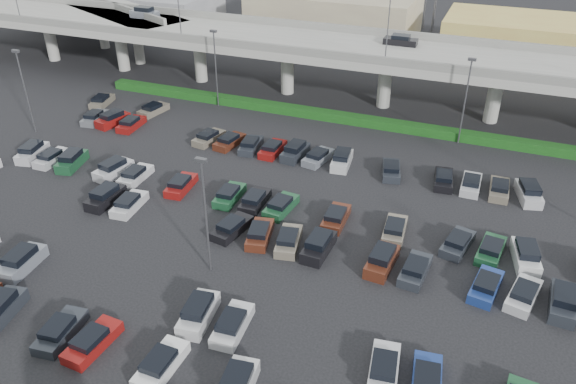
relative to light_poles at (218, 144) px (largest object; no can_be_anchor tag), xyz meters
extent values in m
plane|color=black|center=(4.13, -2.00, -6.24)|extent=(280.00, 280.00, 0.00)
cube|color=gray|center=(4.13, 30.00, 1.01)|extent=(150.00, 13.00, 1.10)
cube|color=slate|center=(4.13, 23.75, 2.06)|extent=(150.00, 0.50, 1.00)
cube|color=slate|center=(4.13, 36.25, 2.06)|extent=(150.00, 0.50, 1.00)
cylinder|color=gray|center=(-46.88, 30.00, -2.89)|extent=(1.80, 1.80, 6.70)
cube|color=slate|center=(-46.88, 30.00, 0.26)|extent=(2.60, 9.75, 0.50)
cylinder|color=gray|center=(-32.88, 30.00, -2.89)|extent=(1.80, 1.80, 6.70)
cube|color=slate|center=(-32.88, 30.00, 0.26)|extent=(2.60, 9.75, 0.50)
cylinder|color=gray|center=(-18.88, 30.00, -2.89)|extent=(1.80, 1.80, 6.70)
cube|color=slate|center=(-18.88, 30.00, 0.26)|extent=(2.60, 9.75, 0.50)
cylinder|color=gray|center=(-4.87, 30.00, -2.89)|extent=(1.80, 1.80, 6.70)
cube|color=slate|center=(-4.87, 30.00, 0.26)|extent=(2.60, 9.75, 0.50)
cylinder|color=gray|center=(9.12, 30.00, -2.89)|extent=(1.80, 1.80, 6.70)
cube|color=slate|center=(9.12, 30.00, 0.26)|extent=(2.60, 9.75, 0.50)
cylinder|color=gray|center=(23.12, 30.00, -2.89)|extent=(1.80, 1.80, 6.70)
cube|color=slate|center=(23.12, 30.00, 0.26)|extent=(2.60, 9.75, 0.50)
cube|color=slate|center=(-29.88, 33.00, 2.09)|extent=(4.40, 1.82, 1.05)
cube|color=black|center=(-29.88, 33.00, 2.91)|extent=(2.60, 1.60, 0.65)
cube|color=black|center=(10.12, 33.00, 1.97)|extent=(4.40, 1.82, 0.82)
cube|color=black|center=(10.12, 33.00, 2.60)|extent=(2.30, 1.60, 0.50)
cylinder|color=#4C4C51|center=(-17.88, 23.90, 5.56)|extent=(0.14, 0.14, 8.00)
cylinder|color=#4C4C51|center=(10.12, 23.90, 5.56)|extent=(0.14, 0.14, 8.00)
cube|color=gray|center=(-47.88, 41.00, 1.01)|extent=(50.93, 30.13, 1.10)
cylinder|color=gray|center=(-65.09, 49.03, -2.89)|extent=(1.60, 1.60, 6.70)
cylinder|color=gray|center=(-54.22, 43.96, -2.89)|extent=(1.60, 1.60, 6.70)
cylinder|color=gray|center=(-43.34, 38.89, -2.89)|extent=(1.60, 1.60, 6.70)
cylinder|color=gray|center=(-32.47, 33.82, -2.89)|extent=(1.60, 1.60, 6.70)
cube|color=#133910|center=(4.13, 23.00, -5.69)|extent=(66.00, 1.60, 1.10)
cube|color=#252930|center=(-7.62, -20.50, -5.71)|extent=(2.55, 4.65, 1.05)
cube|color=#252930|center=(-2.12, -20.50, -5.83)|extent=(2.32, 4.58, 0.82)
cube|color=black|center=(-2.12, -20.70, -5.20)|extent=(1.86, 2.47, 0.50)
cube|color=maroon|center=(0.63, -20.50, -5.83)|extent=(2.08, 4.50, 0.82)
cube|color=black|center=(0.63, -20.70, -5.20)|extent=(1.74, 2.39, 0.50)
cube|color=white|center=(6.13, -20.50, -5.83)|extent=(1.89, 4.43, 0.82)
cube|color=black|center=(6.13, -20.70, -5.20)|extent=(1.64, 2.33, 0.50)
cube|color=black|center=(11.62, -20.50, -4.89)|extent=(1.92, 2.78, 0.65)
cube|color=slate|center=(-10.38, -15.50, -5.71)|extent=(2.19, 4.54, 1.05)
cube|color=black|center=(-10.38, -15.50, -4.89)|extent=(1.82, 2.73, 0.65)
cube|color=silver|center=(6.13, -15.50, -5.71)|extent=(2.36, 4.60, 1.05)
cube|color=black|center=(6.13, -15.50, -4.89)|extent=(1.92, 2.78, 0.65)
cube|color=silver|center=(8.88, -15.50, -5.83)|extent=(2.14, 4.52, 0.82)
cube|color=black|center=(8.88, -15.70, -5.20)|extent=(1.77, 2.41, 0.50)
cube|color=silver|center=(19.88, -15.50, -5.83)|extent=(2.37, 4.60, 0.82)
cube|color=black|center=(19.88, -15.70, -5.20)|extent=(1.89, 2.49, 0.50)
cube|color=navy|center=(22.62, -15.50, -5.83)|extent=(2.32, 4.58, 0.82)
cube|color=black|center=(22.62, -15.70, -5.20)|extent=(1.86, 2.47, 0.50)
cube|color=black|center=(-10.38, -4.50, -5.71)|extent=(1.89, 4.43, 1.05)
cube|color=black|center=(-10.38, -4.50, -4.89)|extent=(1.64, 2.63, 0.65)
cube|color=silver|center=(-7.62, -4.50, -5.83)|extent=(2.20, 4.54, 0.82)
cube|color=black|center=(-7.62, -4.70, -5.20)|extent=(1.80, 2.43, 0.50)
cube|color=black|center=(3.38, -4.50, -5.83)|extent=(2.56, 4.65, 0.82)
cube|color=black|center=(3.38, -4.70, -5.20)|extent=(1.98, 2.54, 0.50)
cube|color=#512315|center=(6.13, -4.50, -5.83)|extent=(2.71, 4.69, 0.82)
cube|color=black|center=(6.13, -4.70, -5.20)|extent=(2.05, 2.59, 0.50)
cube|color=#706757|center=(8.88, -4.50, -5.83)|extent=(2.64, 4.67, 0.82)
cube|color=black|center=(8.88, -4.70, -5.20)|extent=(2.02, 2.57, 0.50)
cube|color=black|center=(11.62, -4.50, -5.71)|extent=(2.00, 4.47, 1.05)
cube|color=black|center=(11.62, -4.50, -4.89)|extent=(1.71, 2.66, 0.65)
cube|color=#512315|center=(17.12, -4.50, -5.71)|extent=(2.16, 4.53, 1.05)
cube|color=black|center=(17.12, -4.50, -4.89)|extent=(1.80, 2.72, 0.65)
cube|color=#252930|center=(19.88, -4.50, -5.83)|extent=(2.18, 4.54, 0.82)
cube|color=black|center=(19.88, -4.70, -5.20)|extent=(1.79, 2.43, 0.50)
cube|color=navy|center=(25.38, -4.50, -5.83)|extent=(2.52, 4.64, 0.82)
cube|color=black|center=(25.38, -4.70, -5.20)|extent=(1.96, 2.53, 0.50)
cube|color=silver|center=(28.12, -4.50, -5.83)|extent=(2.78, 4.70, 0.82)
cube|color=black|center=(28.12, -4.69, -5.20)|extent=(2.09, 2.61, 0.50)
cube|color=#252930|center=(30.88, -4.50, -5.71)|extent=(2.03, 4.48, 1.05)
cube|color=black|center=(30.88, -4.50, -4.89)|extent=(1.73, 2.68, 0.65)
cube|color=silver|center=(-24.12, 0.50, -5.71)|extent=(2.67, 4.68, 1.05)
cube|color=black|center=(-24.12, 0.50, -4.89)|extent=(2.09, 2.87, 0.65)
cube|color=silver|center=(-21.38, 0.50, -5.83)|extent=(1.89, 4.43, 0.82)
cube|color=black|center=(-21.38, 0.30, -5.20)|extent=(1.64, 2.33, 0.50)
cube|color=#1A4B2B|center=(-18.62, 0.50, -5.71)|extent=(2.71, 4.69, 1.05)
cube|color=black|center=(-18.62, 0.50, -4.89)|extent=(2.12, 2.88, 0.65)
cube|color=silver|center=(-13.12, 0.50, -5.71)|extent=(2.54, 4.64, 1.05)
cube|color=black|center=(-13.12, 0.50, -4.89)|extent=(2.02, 2.83, 0.65)
cube|color=silver|center=(-10.38, 0.50, -5.83)|extent=(1.92, 4.44, 0.82)
cube|color=black|center=(-10.38, 0.30, -5.20)|extent=(1.66, 2.34, 0.50)
cube|color=maroon|center=(-4.87, 0.50, -5.83)|extent=(2.20, 4.54, 0.82)
cube|color=black|center=(-4.87, 0.30, -5.20)|extent=(1.80, 2.43, 0.50)
cube|color=#1A4B2B|center=(0.63, 0.50, -5.83)|extent=(2.00, 4.47, 0.82)
cube|color=black|center=(0.63, 0.30, -5.20)|extent=(1.70, 2.37, 0.50)
cube|color=black|center=(3.38, 0.50, -5.83)|extent=(1.93, 4.45, 0.82)
cube|color=black|center=(3.38, 0.30, -5.20)|extent=(1.66, 2.34, 0.50)
cube|color=#1A4B2B|center=(6.13, 0.50, -5.83)|extent=(2.26, 4.56, 0.82)
cube|color=black|center=(6.13, 0.30, -5.20)|extent=(1.83, 2.45, 0.50)
cube|color=#512315|center=(11.62, 0.50, -5.83)|extent=(1.94, 4.45, 0.82)
cube|color=black|center=(11.62, 0.30, -5.20)|extent=(1.67, 2.34, 0.50)
cube|color=#706757|center=(17.12, 0.50, -5.83)|extent=(2.14, 4.52, 0.82)
cube|color=black|center=(17.12, 0.30, -5.20)|extent=(1.77, 2.41, 0.50)
cube|color=#252930|center=(22.62, 0.50, -5.83)|extent=(2.75, 4.69, 0.82)
cube|color=black|center=(22.62, 0.31, -5.20)|extent=(2.07, 2.60, 0.50)
cube|color=#1A4B2B|center=(25.38, 0.50, -5.83)|extent=(2.42, 4.61, 0.82)
cube|color=black|center=(25.38, 0.30, -5.20)|extent=(1.91, 2.50, 0.50)
cube|color=white|center=(28.12, 0.50, -5.71)|extent=(2.62, 4.66, 1.05)
cube|color=black|center=(28.12, 0.50, -4.89)|extent=(2.06, 2.86, 0.65)
cube|color=slate|center=(-24.12, 11.50, -5.83)|extent=(2.45, 4.62, 0.82)
cube|color=black|center=(-24.12, 11.30, -5.20)|extent=(1.92, 2.51, 0.50)
cube|color=maroon|center=(-21.38, 11.50, -5.71)|extent=(2.78, 4.70, 1.05)
cube|color=black|center=(-21.38, 11.50, -4.89)|extent=(2.16, 2.90, 0.65)
cube|color=maroon|center=(-18.62, 11.50, -5.83)|extent=(2.10, 4.51, 0.82)
cube|color=black|center=(-18.62, 11.30, -5.20)|extent=(1.75, 2.40, 0.50)
cube|color=#706757|center=(-7.62, 11.50, -5.83)|extent=(2.51, 4.64, 0.82)
cube|color=black|center=(-7.62, 11.30, -5.20)|extent=(1.95, 2.53, 0.50)
cube|color=#512315|center=(-4.87, 11.50, -5.83)|extent=(2.47, 4.63, 0.82)
cube|color=black|center=(-4.87, 11.30, -5.20)|extent=(1.94, 2.52, 0.50)
cube|color=#252930|center=(-2.12, 11.50, -5.83)|extent=(2.36, 4.60, 0.82)
cube|color=black|center=(-2.12, 11.30, -5.20)|extent=(1.88, 2.48, 0.50)
cube|color=maroon|center=(0.63, 11.50, -5.83)|extent=(1.88, 4.43, 0.82)
cube|color=black|center=(0.63, 11.30, -5.20)|extent=(1.63, 2.32, 0.50)
cube|color=#252930|center=(3.38, 11.50, -5.71)|extent=(2.17, 4.53, 1.05)
cube|color=black|center=(3.38, 11.50, -4.89)|extent=(1.80, 2.72, 0.65)
cube|color=slate|center=(6.13, 11.50, -5.83)|extent=(2.64, 4.67, 0.82)
cube|color=black|center=(6.13, 11.30, -5.20)|extent=(2.02, 2.57, 0.50)
cube|color=silver|center=(8.88, 11.50, -5.71)|extent=(2.30, 4.57, 1.05)
cube|color=black|center=(8.88, 11.50, -4.89)|extent=(1.88, 2.76, 0.65)
cube|color=#252930|center=(14.38, 11.50, -5.83)|extent=(2.79, 4.70, 0.82)
cube|color=black|center=(14.38, 11.31, -5.20)|extent=(2.09, 2.61, 0.50)
cube|color=black|center=(19.88, 11.50, -5.83)|extent=(2.36, 4.59, 0.82)
cube|color=black|center=(19.88, 11.30, -5.20)|extent=(1.88, 2.48, 0.50)
cube|color=silver|center=(22.62, 11.50, -5.83)|extent=(1.85, 4.41, 0.82)
cube|color=black|center=(22.62, 11.30, -5.20)|extent=(1.62, 2.31, 0.50)
cube|color=#706757|center=(25.38, 11.50, -5.83)|extent=(1.94, 4.45, 0.82)
cube|color=black|center=(25.38, 11.30, -5.20)|extent=(1.67, 2.34, 0.50)
cube|color=silver|center=(28.12, 11.50, -5.71)|extent=(2.88, 4.72, 1.05)
cube|color=black|center=(28.12, 11.50, -4.89)|extent=(2.21, 2.92, 0.65)
cube|color=#706757|center=(-26.88, 16.50, -5.83)|extent=(2.67, 4.68, 0.82)
cube|color=black|center=(-26.88, 16.30, -5.20)|extent=(2.03, 2.57, 0.50)
cube|color=#706757|center=(-18.62, 16.50, -5.83)|extent=(2.50, 4.64, 0.82)
cube|color=black|center=(-18.62, 16.30, -5.20)|extent=(1.95, 2.53, 0.50)
cylinder|color=#4C4C51|center=(-28.88, 6.00, -1.24)|extent=(0.18, 0.18, 10.00)
cube|color=#4C4C51|center=(-28.88, 6.00, 3.91)|extent=(0.90, 0.38, 0.30)
cylinder|color=#4C4C51|center=(-11.88, 22.00, -1.24)|extent=(0.18, 0.18, 10.00)
cube|color=#4C4C51|center=(-11.88, 22.00, 3.91)|extent=(0.90, 0.38, 0.30)
cylinder|color=#4C4C51|center=(20.12, 22.00, -1.24)|extent=(0.18, 0.18, 10.00)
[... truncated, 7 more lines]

